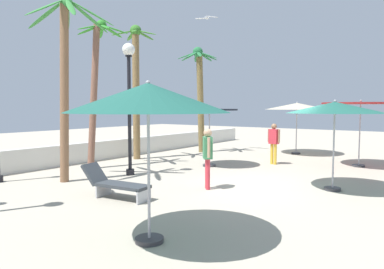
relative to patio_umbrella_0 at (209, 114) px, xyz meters
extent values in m
plane|color=#B2A893|center=(-1.90, -3.40, -2.07)|extent=(56.00, 56.00, 0.00)
cube|color=silver|center=(-1.90, 4.82, -1.65)|extent=(25.20, 0.30, 0.84)
cylinder|color=#333338|center=(0.00, 0.00, -2.03)|extent=(0.50, 0.50, 0.08)
cylinder|color=#A5A5AD|center=(0.00, 0.00, -0.94)|extent=(0.05, 0.05, 2.25)
cylinder|color=black|center=(0.00, 0.00, 0.16)|extent=(2.19, 2.19, 0.06)
sphere|color=#99999E|center=(0.00, 0.00, 0.24)|extent=(0.08, 0.08, 0.08)
cylinder|color=#333338|center=(5.64, -1.51, -2.03)|extent=(0.43, 0.43, 0.08)
cylinder|color=#A5A5AD|center=(5.64, -1.51, -0.94)|extent=(0.05, 0.05, 2.26)
cone|color=#B7AD93|center=(5.64, -1.51, 0.31)|extent=(3.11, 3.11, 0.32)
sphere|color=#99999E|center=(5.64, -1.51, 0.48)|extent=(0.08, 0.08, 0.08)
cylinder|color=#333338|center=(-1.41, -5.00, -2.03)|extent=(0.45, 0.45, 0.08)
cylinder|color=#A5A5AD|center=(-1.41, -5.00, -0.96)|extent=(0.05, 0.05, 2.21)
cone|color=#1E594C|center=(-1.41, -5.00, 0.25)|extent=(2.63, 2.63, 0.31)
sphere|color=#99999E|center=(-1.41, -5.00, 0.42)|extent=(0.08, 0.08, 0.08)
cylinder|color=#333338|center=(-7.24, -3.42, -2.03)|extent=(0.50, 0.50, 0.08)
cylinder|color=#A5A5AD|center=(-7.24, -3.42, -0.93)|extent=(0.05, 0.05, 2.28)
cone|color=#1E594C|center=(-7.24, -3.42, 0.41)|extent=(2.78, 2.78, 0.50)
sphere|color=#99999E|center=(-7.24, -3.42, 0.66)|extent=(0.08, 0.08, 0.08)
cylinder|color=#333338|center=(3.32, -4.81, -2.03)|extent=(0.46, 0.46, 0.08)
cylinder|color=#A5A5AD|center=(3.32, -4.81, -0.82)|extent=(0.05, 0.05, 2.50)
cylinder|color=maroon|center=(3.32, -4.81, 0.41)|extent=(2.88, 2.88, 0.06)
sphere|color=#99999E|center=(3.32, -4.81, 0.51)|extent=(0.08, 0.08, 0.08)
cylinder|color=brown|center=(-4.99, 2.12, 0.66)|extent=(0.42, 0.26, 5.47)
sphere|color=#348037|center=(-4.83, 2.12, 3.40)|extent=(0.42, 0.42, 0.42)
ellipsoid|color=#348037|center=(-4.06, 2.01, 3.14)|extent=(1.38, 0.40, 0.81)
ellipsoid|color=#348037|center=(-4.39, 2.76, 3.14)|extent=(0.93, 1.24, 0.81)
ellipsoid|color=#348037|center=(-5.08, 2.85, 3.14)|extent=(0.63, 1.36, 0.81)
ellipsoid|color=#348037|center=(-5.59, 2.06, 3.14)|extent=(1.38, 0.31, 0.81)
ellipsoid|color=#348037|center=(-5.18, 1.44, 3.14)|extent=(0.81, 1.30, 0.81)
ellipsoid|color=#348037|center=(-4.37, 1.50, 3.14)|extent=(0.98, 1.22, 0.81)
cylinder|color=olive|center=(3.45, 2.76, 0.48)|extent=(0.57, 0.32, 5.10)
sphere|color=#246B3A|center=(3.20, 2.76, 3.02)|extent=(0.50, 0.50, 0.50)
ellipsoid|color=#246B3A|center=(3.72, 2.66, 2.84)|extent=(1.04, 0.38, 0.43)
ellipsoid|color=#246B3A|center=(3.60, 3.11, 2.84)|extent=(0.90, 0.82, 0.43)
ellipsoid|color=#246B3A|center=(3.20, 3.29, 2.84)|extent=(0.21, 1.02, 0.43)
ellipsoid|color=#246B3A|center=(2.84, 3.15, 2.84)|extent=(0.83, 0.89, 0.43)
ellipsoid|color=#246B3A|center=(2.67, 2.70, 2.84)|extent=(1.03, 0.31, 0.43)
ellipsoid|color=#246B3A|center=(2.80, 2.40, 2.84)|extent=(0.88, 0.84, 0.43)
ellipsoid|color=#246B3A|center=(3.29, 2.23, 2.84)|extent=(0.38, 1.04, 0.43)
ellipsoid|color=#246B3A|center=(3.62, 2.44, 2.84)|extent=(0.93, 0.77, 0.43)
cylinder|color=brown|center=(-2.83, 3.39, 0.66)|extent=(0.68, 0.25, 5.46)
sphere|color=#2C8026|center=(-2.40, 3.39, 3.39)|extent=(0.40, 0.40, 0.40)
ellipsoid|color=#2C8026|center=(-1.88, 3.38, 3.23)|extent=(1.02, 0.23, 0.37)
ellipsoid|color=#2C8026|center=(-2.09, 3.82, 3.23)|extent=(0.76, 0.94, 0.37)
ellipsoid|color=#2C8026|center=(-2.60, 3.87, 3.23)|extent=(0.58, 1.01, 0.37)
ellipsoid|color=#2C8026|center=(-2.92, 3.46, 3.23)|extent=(1.03, 0.32, 0.37)
ellipsoid|color=#2C8026|center=(-2.62, 2.92, 3.23)|extent=(0.61, 1.00, 0.37)
ellipsoid|color=#2C8026|center=(-2.08, 2.98, 3.23)|extent=(0.78, 0.92, 0.37)
cylinder|color=olive|center=(-0.21, 3.74, 0.77)|extent=(0.33, 0.31, 5.68)
sphere|color=#367428|center=(-0.19, 3.74, 3.61)|extent=(0.49, 0.49, 0.49)
ellipsoid|color=#367428|center=(0.34, 3.68, 3.48)|extent=(1.07, 0.30, 0.33)
ellipsoid|color=#367428|center=(0.03, 4.22, 3.48)|extent=(0.62, 1.04, 0.33)
ellipsoid|color=#367428|center=(-0.62, 4.07, 3.48)|extent=(0.95, 0.80, 0.33)
ellipsoid|color=#367428|center=(-0.61, 3.41, 3.48)|extent=(0.95, 0.81, 0.33)
ellipsoid|color=#367428|center=(-0.10, 3.21, 3.48)|extent=(0.37, 1.07, 0.33)
cylinder|color=black|center=(-3.07, 1.26, -1.97)|extent=(0.28, 0.28, 0.20)
cylinder|color=black|center=(-3.07, 1.26, -0.05)|extent=(0.12, 0.12, 4.04)
cylinder|color=black|center=(-3.07, 1.26, 1.97)|extent=(0.22, 0.22, 0.06)
sphere|color=white|center=(-3.07, 1.26, 2.19)|extent=(0.43, 0.43, 0.43)
cube|color=#B7B7BC|center=(-5.41, -1.58, -1.89)|extent=(0.55, 0.10, 0.35)
cube|color=#B7B7BC|center=(-5.57, -0.29, -1.89)|extent=(0.55, 0.10, 0.35)
cube|color=#33383D|center=(-5.49, -0.93, -1.72)|extent=(0.71, 1.45, 0.08)
cube|color=#33383D|center=(-5.60, 0.00, -1.51)|extent=(0.60, 0.55, 0.54)
cylinder|color=#D8333F|center=(-3.24, -2.01, -1.63)|extent=(0.12, 0.12, 0.87)
cylinder|color=#D8333F|center=(-3.36, -2.11, -1.63)|extent=(0.12, 0.12, 0.87)
cube|color=#3F8C59|center=(-3.30, -2.06, -0.89)|extent=(0.43, 0.42, 0.62)
sphere|color=tan|center=(-3.30, -2.06, -0.46)|extent=(0.24, 0.24, 0.24)
cylinder|color=tan|center=(-3.12, -1.90, -0.86)|extent=(0.08, 0.08, 0.56)
cylinder|color=tan|center=(-3.48, -2.22, -0.86)|extent=(0.08, 0.08, 0.56)
cylinder|color=gold|center=(1.93, -1.94, -1.65)|extent=(0.12, 0.12, 0.84)
cylinder|color=gold|center=(1.96, -1.78, -1.65)|extent=(0.12, 0.12, 0.84)
cube|color=#D8333F|center=(1.95, -1.86, -0.93)|extent=(0.30, 0.40, 0.60)
sphere|color=#936B4C|center=(1.95, -1.86, -0.52)|extent=(0.23, 0.23, 0.23)
cylinder|color=#936B4C|center=(1.91, -2.09, -0.90)|extent=(0.08, 0.08, 0.54)
cylinder|color=#936B4C|center=(1.99, -1.62, -0.90)|extent=(0.08, 0.08, 0.54)
ellipsoid|color=white|center=(3.73, 2.59, 4.77)|extent=(0.32, 0.13, 0.12)
sphere|color=white|center=(3.90, 2.60, 4.80)|extent=(0.10, 0.10, 0.10)
cube|color=silver|center=(3.72, 2.91, 4.79)|extent=(0.15, 0.64, 0.07)
cube|color=silver|center=(3.73, 2.27, 4.79)|extent=(0.15, 0.63, 0.17)
camera|label=1|loc=(-11.66, -7.49, 0.25)|focal=33.21mm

